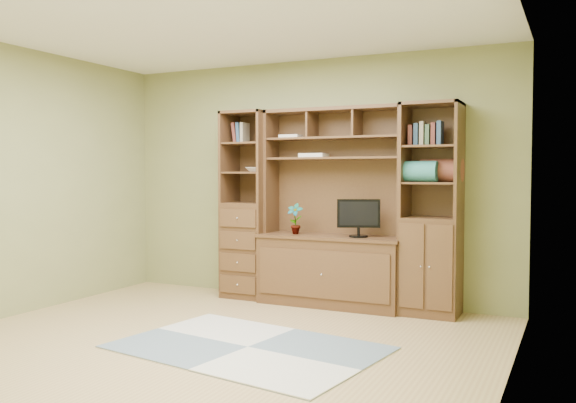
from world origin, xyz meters
The scene contains 11 objects.
room centered at (0.00, 0.00, 1.30)m, with size 4.60×4.10×2.64m.
center_hutch centered at (0.35, 1.73, 1.02)m, with size 1.54×0.53×2.05m, color #492E19.
left_tower centered at (-0.65, 1.77, 1.02)m, with size 0.50×0.45×2.05m, color #492E19.
right_tower centered at (1.37, 1.77, 1.02)m, with size 0.55×0.45×2.05m, color #492E19.
rug centered at (0.33, 0.01, 0.01)m, with size 2.00×1.34×0.01m, color #999F9E.
monitor centered at (0.66, 1.70, 0.99)m, with size 0.43×0.19×0.53m, color black.
orchid centered at (-0.04, 1.70, 0.89)m, with size 0.17×0.12×0.33m, color #9C5A34.
magazines centered at (0.12, 1.82, 1.56)m, with size 0.27×0.20×0.04m, color beige.
bowl centered at (-0.56, 1.77, 1.41)m, with size 0.20×0.20×0.05m, color silver.
blanket_teal centered at (1.26, 1.73, 1.39)m, with size 0.35×0.20×0.20m, color teal.
blanket_red centered at (1.45, 1.85, 1.40)m, with size 0.40×0.22×0.22m, color brown.
Camera 1 is at (2.65, -4.12, 1.38)m, focal length 38.00 mm.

